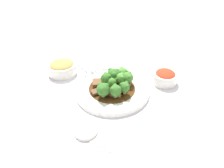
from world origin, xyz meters
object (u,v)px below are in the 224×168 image
Objects in this scene: broccoli_floret_3 at (122,73)px; broccoli_floret_1 at (114,75)px; main_plate at (112,89)px; beef_strip_0 at (124,86)px; beef_strip_2 at (107,79)px; side_bowl_appetizer at (62,67)px; broccoli_floret_5 at (127,78)px; broccoli_floret_8 at (120,78)px; beef_strip_4 at (109,91)px; side_bowl_kimchi at (165,77)px; broccoli_floret_4 at (103,89)px; beef_strip_1 at (99,83)px; sauce_dish at (85,130)px; broccoli_floret_2 at (125,87)px; broccoli_floret_7 at (113,82)px; broccoli_floret_0 at (116,90)px; beef_strip_3 at (99,91)px; serving_spoon at (98,75)px; broccoli_floret_6 at (106,78)px.

broccoli_floret_1 is at bearing -134.12° from broccoli_floret_3.
main_plate is 4.56× the size of beef_strip_0.
side_bowl_appetizer reaches higher than beef_strip_2.
broccoli_floret_8 is (-0.02, -0.01, 0.00)m from broccoli_floret_5.
beef_strip_4 is at bearing -85.67° from main_plate.
side_bowl_kimchi is at bearing 24.31° from broccoli_floret_3.
beef_strip_0 is 0.09m from broccoli_floret_4.
beef_strip_1 is 0.85× the size of sauce_dish.
broccoli_floret_3 is (-0.04, 0.08, 0.00)m from broccoli_floret_2.
broccoli_floret_2 reaches higher than broccoli_floret_7.
sauce_dish is at bearing -116.81° from side_bowl_kimchi.
broccoli_floret_0 is 0.41× the size of side_bowl_appetizer.
beef_strip_1 is 0.11m from broccoli_floret_5.
broccoli_floret_1 is 0.59× the size of side_bowl_kimchi.
beef_strip_4 is at bearing 15.44° from beef_strip_3.
beef_strip_1 is 1.18× the size of broccoli_floret_4.
sauce_dish is (0.07, -0.25, -0.02)m from serving_spoon.
beef_strip_3 is at bearing -65.01° from beef_strip_1.
sauce_dish is at bearing -101.42° from broccoli_floret_0.
broccoli_floret_7 reaches higher than serving_spoon.
beef_strip_3 is 1.51× the size of broccoli_floret_7.
beef_strip_4 is 0.29× the size of serving_spoon.
serving_spoon is at bearing 136.58° from beef_strip_4.
broccoli_floret_2 is at bearing -64.79° from beef_strip_0.
broccoli_floret_5 is 0.03m from broccoli_floret_8.
broccoli_floret_6 is 1.07× the size of broccoli_floret_8.
beef_strip_1 is at bearing -139.28° from broccoli_floret_3.
broccoli_floret_6 is (0.03, 0.01, 0.02)m from beef_strip_1.
broccoli_floret_0 is 0.04m from broccoli_floret_2.
side_bowl_appetizer reaches higher than sauce_dish.
beef_strip_4 is (0.04, 0.01, 0.00)m from beef_strip_3.
beef_strip_4 is 0.04m from broccoli_floret_7.
broccoli_floret_6 is at bearing -153.52° from broccoli_floret_8.
beef_strip_1 and beef_strip_2 have the same top height.
broccoli_floret_2 is 0.08m from broccoli_floret_6.
beef_strip_2 is 0.04m from broccoli_floret_6.
broccoli_floret_4 is 0.26m from side_bowl_kimchi.
broccoli_floret_6 is at bearing 164.02° from broccoli_floret_2.
side_bowl_kimchi is 0.38m from sauce_dish.
broccoli_floret_7 reaches higher than sauce_dish.
broccoli_floret_7 is at bearing 60.53° from main_plate.
beef_strip_2 is at bearing 163.65° from beef_strip_0.
beef_strip_2 is (-0.08, 0.02, -0.00)m from beef_strip_0.
beef_strip_0 is 0.09m from beef_strip_1.
broccoli_floret_8 is 0.26m from side_bowl_appetizer.
beef_strip_4 is 0.09m from broccoli_floret_5.
broccoli_floret_1 is at bearing 88.57° from broccoli_floret_4.
broccoli_floret_1 is 0.03m from broccoli_floret_7.
broccoli_floret_1 is at bearing 154.43° from beef_strip_0.
broccoli_floret_2 and broccoli_floret_8 have the same top height.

